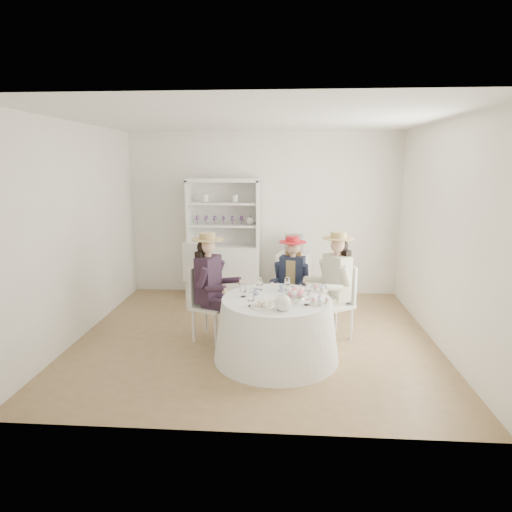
{
  "coord_description": "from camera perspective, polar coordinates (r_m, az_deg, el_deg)",
  "views": [
    {
      "loc": [
        0.35,
        -5.15,
        2.2
      ],
      "look_at": [
        0.0,
        0.1,
        1.05
      ],
      "focal_mm": 30.0,
      "sensor_mm": 36.0,
      "label": 1
    }
  ],
  "objects": [
    {
      "name": "guest_right",
      "position": [
        5.43,
        10.52,
        -3.1
      ],
      "size": [
        0.59,
        0.55,
        1.37
      ],
      "rotation": [
        0.0,
        0.0,
        -1.01
      ],
      "color": "silver",
      "rests_on": "ground"
    },
    {
      "name": "hutch",
      "position": [
        7.11,
        -4.21,
        0.08
      ],
      "size": [
        1.16,
        0.44,
        1.96
      ],
      "rotation": [
        0.0,
        0.0,
        -0.0
      ],
      "color": "silver",
      "rests_on": "ground"
    },
    {
      "name": "wall_right",
      "position": [
        5.56,
        23.78,
        2.47
      ],
      "size": [
        0.0,
        4.5,
        4.5
      ],
      "primitive_type": "plane",
      "rotation": [
        1.57,
        0.0,
        -1.57
      ],
      "color": "white",
      "rests_on": "ground"
    },
    {
      "name": "cupcake_stand",
      "position": [
        4.68,
        8.53,
        -5.45
      ],
      "size": [
        0.22,
        0.22,
        0.21
      ],
      "rotation": [
        0.0,
        0.0,
        0.04
      ],
      "color": "white",
      "rests_on": "tea_table"
    },
    {
      "name": "table_teapot",
      "position": [
        4.44,
        3.67,
        -6.27
      ],
      "size": [
        0.25,
        0.18,
        0.19
      ],
      "rotation": [
        0.0,
        0.0,
        -0.22
      ],
      "color": "white",
      "rests_on": "tea_table"
    },
    {
      "name": "wall_front",
      "position": [
        3.29,
        -2.46,
        -2.69
      ],
      "size": [
        4.5,
        0.0,
        4.5
      ],
      "primitive_type": "plane",
      "rotation": [
        -1.57,
        0.0,
        0.0
      ],
      "color": "white",
      "rests_on": "ground"
    },
    {
      "name": "spare_chair",
      "position": [
        6.51,
        -7.52,
        -2.35
      ],
      "size": [
        0.52,
        0.52,
        1.05
      ],
      "rotation": [
        0.0,
        0.0,
        2.91
      ],
      "color": "silver",
      "rests_on": "ground"
    },
    {
      "name": "wall_left",
      "position": [
        5.84,
        -22.73,
        2.99
      ],
      "size": [
        0.0,
        4.5,
        4.5
      ],
      "primitive_type": "plane",
      "rotation": [
        1.57,
        0.0,
        1.57
      ],
      "color": "white",
      "rests_on": "ground"
    },
    {
      "name": "teacup_c",
      "position": [
        5.01,
        4.88,
        -4.62
      ],
      "size": [
        0.12,
        0.12,
        0.07
      ],
      "primitive_type": "imported",
      "rotation": [
        0.0,
        0.0,
        -0.31
      ],
      "color": "white",
      "rests_on": "tea_table"
    },
    {
      "name": "ground",
      "position": [
        5.61,
        -0.07,
        -10.75
      ],
      "size": [
        4.5,
        4.5,
        0.0
      ],
      "primitive_type": "plane",
      "color": "olive",
      "rests_on": "ground"
    },
    {
      "name": "guest_left",
      "position": [
        5.32,
        -6.15,
        -3.32
      ],
      "size": [
        0.57,
        0.52,
        1.37
      ],
      "rotation": [
        0.0,
        0.0,
        1.23
      ],
      "color": "silver",
      "rests_on": "ground"
    },
    {
      "name": "stemware_set",
      "position": [
        4.81,
        2.76,
        -4.83
      ],
      "size": [
        0.82,
        0.82,
        0.15
      ],
      "color": "white",
      "rests_on": "tea_table"
    },
    {
      "name": "ceiling",
      "position": [
        5.19,
        -0.08,
        17.85
      ],
      "size": [
        4.5,
        4.5,
        0.0
      ],
      "primitive_type": "plane",
      "rotation": [
        3.14,
        0.0,
        0.0
      ],
      "color": "white",
      "rests_on": "wall_back"
    },
    {
      "name": "sandwich_plate",
      "position": [
        4.54,
        0.96,
        -6.65
      ],
      "size": [
        0.27,
        0.27,
        0.06
      ],
      "rotation": [
        0.0,
        0.0,
        0.2
      ],
      "color": "white",
      "rests_on": "tea_table"
    },
    {
      "name": "flower_bowl",
      "position": [
        4.74,
        5.04,
        -5.77
      ],
      "size": [
        0.23,
        0.23,
        0.05
      ],
      "primitive_type": "imported",
      "rotation": [
        0.0,
        0.0,
        -0.18
      ],
      "color": "white",
      "rests_on": "tea_table"
    },
    {
      "name": "teacup_a",
      "position": [
        4.95,
        0.03,
        -4.85
      ],
      "size": [
        0.09,
        0.09,
        0.06
      ],
      "primitive_type": "imported",
      "rotation": [
        0.0,
        0.0,
        0.15
      ],
      "color": "white",
      "rests_on": "tea_table"
    },
    {
      "name": "wall_back",
      "position": [
        7.21,
        1.02,
        5.55
      ],
      "size": [
        4.5,
        0.0,
        4.5
      ],
      "primitive_type": "plane",
      "rotation": [
        1.57,
        0.0,
        0.0
      ],
      "color": "white",
      "rests_on": "ground"
    },
    {
      "name": "tea_table",
      "position": [
        4.95,
        2.71,
        -9.61
      ],
      "size": [
        1.43,
        1.43,
        0.71
      ],
      "rotation": [
        0.0,
        0.0,
        0.09
      ],
      "color": "white",
      "rests_on": "ground"
    },
    {
      "name": "side_table",
      "position": [
        7.04,
        5.02,
        -2.67
      ],
      "size": [
        0.59,
        0.59,
        0.77
      ],
      "primitive_type": "cube",
      "rotation": [
        0.0,
        0.0,
        -0.24
      ],
      "color": "silver",
      "rests_on": "ground"
    },
    {
      "name": "flower_arrangement",
      "position": [
        4.76,
        5.31,
        -4.92
      ],
      "size": [
        0.17,
        0.18,
        0.07
      ],
      "rotation": [
        0.0,
        0.0,
        0.39
      ],
      "color": "pink",
      "rests_on": "tea_table"
    },
    {
      "name": "hatbox",
      "position": [
        6.93,
        5.1,
        1.6
      ],
      "size": [
        0.32,
        0.32,
        0.3
      ],
      "primitive_type": "cylinder",
      "rotation": [
        0.0,
        0.0,
        -0.05
      ],
      "color": "black",
      "rests_on": "side_table"
    },
    {
      "name": "teacup_b",
      "position": [
        5.09,
        3.49,
        -4.31
      ],
      "size": [
        0.1,
        0.1,
        0.07
      ],
      "primitive_type": "imported",
      "rotation": [
        0.0,
        0.0,
        0.42
      ],
      "color": "white",
      "rests_on": "tea_table"
    },
    {
      "name": "guest_mid",
      "position": [
        5.72,
        4.8,
        -2.82
      ],
      "size": [
        0.47,
        0.51,
        1.26
      ],
      "rotation": [
        0.0,
        0.0,
        -0.25
      ],
      "color": "silver",
      "rests_on": "ground"
    }
  ]
}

